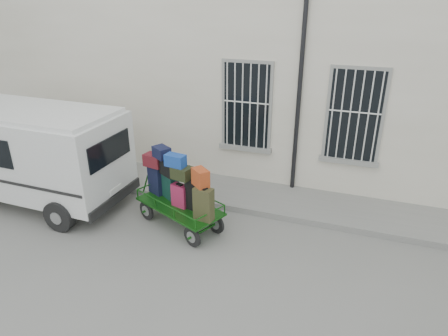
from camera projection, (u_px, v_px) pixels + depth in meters
name	position (u px, v px, depth m)	size (l,w,h in m)	color
ground	(222.00, 243.00, 8.62)	(80.00, 80.00, 0.00)	slate
building	(284.00, 63.00, 12.14)	(24.00, 5.15, 6.00)	beige
sidewalk	(251.00, 195.00, 10.49)	(24.00, 1.70, 0.15)	gray
luggage_cart	(178.00, 189.00, 8.94)	(2.43, 1.70, 1.82)	black
van	(30.00, 149.00, 9.90)	(4.90, 2.28, 2.45)	silver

